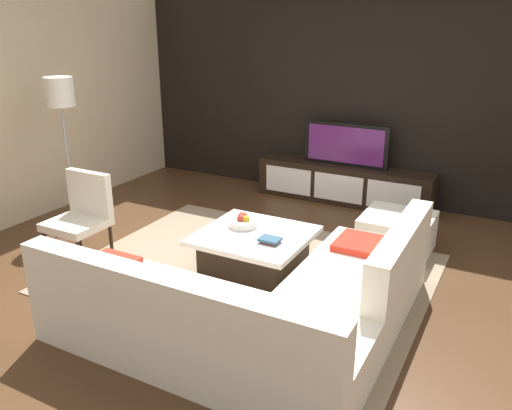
% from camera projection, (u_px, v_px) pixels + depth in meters
% --- Properties ---
extents(ground_plane, '(14.00, 14.00, 0.00)m').
position_uv_depth(ground_plane, '(259.00, 276.00, 4.95)').
color(ground_plane, '#4C301C').
extents(feature_wall_back, '(6.40, 0.12, 2.80)m').
position_uv_depth(feature_wall_back, '(356.00, 93.00, 6.71)').
color(feature_wall_back, black).
rests_on(feature_wall_back, ground).
extents(side_wall_left, '(0.12, 5.20, 2.80)m').
position_uv_depth(side_wall_left, '(25.00, 101.00, 6.06)').
color(side_wall_left, beige).
rests_on(side_wall_left, ground).
extents(area_rug, '(3.28, 2.62, 0.01)m').
position_uv_depth(area_rug, '(250.00, 273.00, 4.99)').
color(area_rug, gray).
rests_on(area_rug, ground).
extents(media_console, '(2.31, 0.43, 0.50)m').
position_uv_depth(media_console, '(344.00, 184.00, 6.85)').
color(media_console, black).
rests_on(media_console, ground).
extents(television, '(1.12, 0.06, 0.56)m').
position_uv_depth(television, '(346.00, 145.00, 6.67)').
color(television, black).
rests_on(television, media_console).
extents(sectional_couch, '(2.43, 2.32, 0.80)m').
position_uv_depth(sectional_couch, '(264.00, 307.00, 3.89)').
color(sectional_couch, silver).
rests_on(sectional_couch, ground).
extents(coffee_table, '(1.03, 0.97, 0.38)m').
position_uv_depth(coffee_table, '(254.00, 250.00, 5.01)').
color(coffee_table, black).
rests_on(coffee_table, ground).
extents(accent_chair_near, '(0.53, 0.51, 0.87)m').
position_uv_depth(accent_chair_near, '(83.00, 211.00, 5.21)').
color(accent_chair_near, black).
rests_on(accent_chair_near, ground).
extents(floor_lamp, '(0.31, 0.31, 1.71)m').
position_uv_depth(floor_lamp, '(61.00, 102.00, 5.75)').
color(floor_lamp, '#A5A5AA').
rests_on(floor_lamp, ground).
extents(ottoman, '(0.70, 0.70, 0.40)m').
position_uv_depth(ottoman, '(397.00, 234.00, 5.40)').
color(ottoman, silver).
rests_on(ottoman, ground).
extents(fruit_bowl, '(0.28, 0.28, 0.14)m').
position_uv_depth(fruit_bowl, '(243.00, 222.00, 5.09)').
color(fruit_bowl, silver).
rests_on(fruit_bowl, coffee_table).
extents(book_stack, '(0.19, 0.15, 0.05)m').
position_uv_depth(book_stack, '(270.00, 240.00, 4.74)').
color(book_stack, maroon).
rests_on(book_stack, coffee_table).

